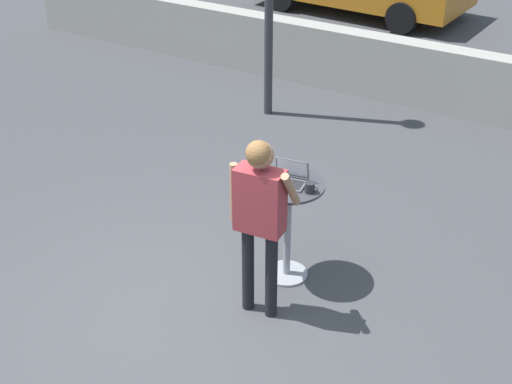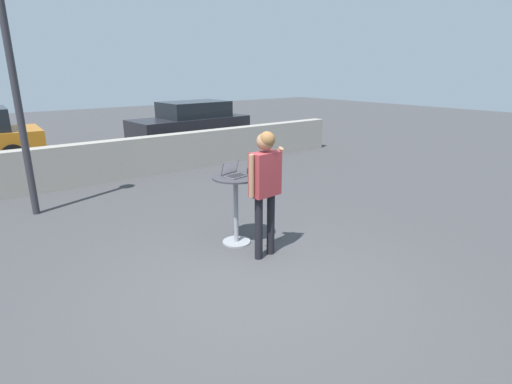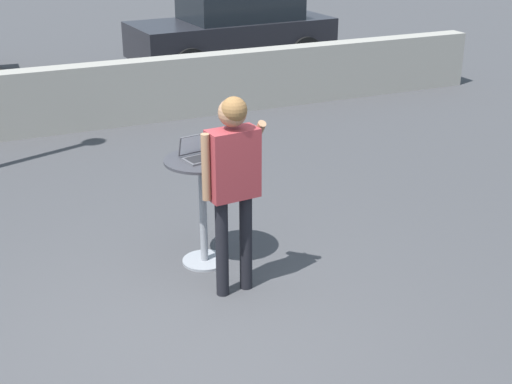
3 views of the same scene
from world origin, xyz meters
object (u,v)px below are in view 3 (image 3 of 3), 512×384
Objects in this scene: laptop at (200,154)px; parked_car_near_street at (234,30)px; standing_person at (233,170)px; coffee_mug at (227,151)px; cafe_table at (203,195)px.

laptop is 8.16m from parked_car_near_street.
laptop is 0.64m from standing_person.
laptop is at bearing 166.39° from coffee_mug.
coffee_mug is at bearing 72.46° from standing_person.
laptop is at bearing 95.56° from standing_person.
coffee_mug is 0.60m from standing_person.
laptop reaches higher than cafe_table.
cafe_table is at bearing 95.02° from standing_person.
coffee_mug is 0.07× the size of standing_person.
parked_car_near_street is at bearing 67.44° from standing_person.
parked_car_near_street is at bearing 67.07° from coffee_mug.
standing_person is at bearing -84.98° from cafe_table.
coffee_mug is 8.11m from parked_car_near_street.
cafe_table is at bearing 171.42° from coffee_mug.
laptop is (-0.01, 0.02, 0.39)m from cafe_table.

